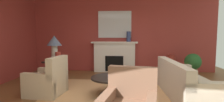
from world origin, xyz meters
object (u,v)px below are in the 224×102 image
object	(u,v)px
fireplace	(114,58)
sofa	(185,85)
vase_mantel_right	(129,37)
vase_tall_corner	(171,65)
side_table	(55,70)
vase_on_side_table	(58,57)
potted_plant	(193,63)
armchair_near_window	(48,82)
coffee_table	(111,82)
table_lamp	(54,43)
mantel_mirror	(115,24)

from	to	relation	value
fireplace	sofa	bearing A→B (deg)	-56.44
vase_mantel_right	fireplace	bearing A→B (deg)	174.86
fireplace	sofa	xyz separation A→B (m)	(1.83, -2.75, -0.27)
vase_tall_corner	fireplace	bearing A→B (deg)	172.01
side_table	vase_mantel_right	xyz separation A→B (m)	(2.24, 1.76, 1.00)
vase_on_side_table	potted_plant	world-z (taller)	vase_on_side_table
armchair_near_window	side_table	bearing A→B (deg)	101.84
coffee_table	side_table	xyz separation A→B (m)	(-1.77, 0.91, 0.06)
armchair_near_window	potted_plant	bearing A→B (deg)	25.96
table_lamp	coffee_table	bearing A→B (deg)	-27.14
sofa	vase_on_side_table	bearing A→B (deg)	166.22
vase_mantel_right	vase_tall_corner	distance (m)	1.91
vase_mantel_right	vase_on_side_table	bearing A→B (deg)	-138.06
coffee_table	potted_plant	xyz separation A→B (m)	(2.65, 1.98, 0.16)
fireplace	potted_plant	size ratio (longest dim) A/B	2.16
mantel_mirror	potted_plant	world-z (taller)	mantel_mirror
armchair_near_window	vase_mantel_right	world-z (taller)	vase_mantel_right
vase_on_side_table	vase_mantel_right	world-z (taller)	vase_mantel_right
mantel_mirror	potted_plant	xyz separation A→B (m)	(2.73, -0.86, -1.38)
table_lamp	vase_on_side_table	world-z (taller)	table_lamp
sofa	armchair_near_window	xyz separation A→B (m)	(-3.31, -0.04, 0.01)
vase_tall_corner	potted_plant	xyz separation A→B (m)	(0.60, -0.44, 0.12)
mantel_mirror	armchair_near_window	size ratio (longest dim) A/B	1.38
coffee_table	vase_on_side_table	size ratio (longest dim) A/B	3.67
side_table	vase_on_side_table	size ratio (longest dim) A/B	2.57
armchair_near_window	vase_mantel_right	distance (m)	3.59
armchair_near_window	coffee_table	distance (m)	1.57
table_lamp	vase_on_side_table	distance (m)	0.43
coffee_table	sofa	bearing A→B (deg)	-1.19
mantel_mirror	potted_plant	bearing A→B (deg)	-17.48
sofa	vase_tall_corner	distance (m)	2.47
armchair_near_window	vase_on_side_table	bearing A→B (deg)	93.76
sofa	table_lamp	bearing A→B (deg)	164.94
armchair_near_window	table_lamp	xyz separation A→B (m)	(-0.21, 0.99, 0.92)
mantel_mirror	vase_on_side_table	world-z (taller)	mantel_mirror
coffee_table	vase_tall_corner	world-z (taller)	vase_tall_corner
table_lamp	side_table	bearing A→B (deg)	180.00
fireplace	side_table	bearing A→B (deg)	-133.07
mantel_mirror	side_table	distance (m)	2.96
sofa	vase_mantel_right	distance (m)	3.19
vase_mantel_right	vase_tall_corner	world-z (taller)	vase_mantel_right
mantel_mirror	side_table	world-z (taller)	mantel_mirror
sofa	potted_plant	xyz separation A→B (m)	(0.91, 2.01, 0.19)
fireplace	coffee_table	bearing A→B (deg)	-88.21
sofa	armchair_near_window	bearing A→B (deg)	-179.27
fireplace	coffee_table	xyz separation A→B (m)	(0.08, -2.72, -0.23)
vase_tall_corner	armchair_near_window	bearing A→B (deg)	-145.40
fireplace	side_table	distance (m)	2.48
mantel_mirror	coffee_table	world-z (taller)	mantel_mirror
mantel_mirror	table_lamp	world-z (taller)	mantel_mirror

